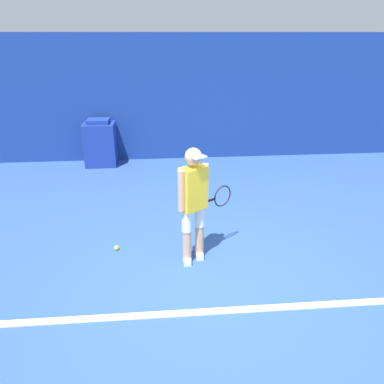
% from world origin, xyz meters
% --- Properties ---
extents(ground_plane, '(24.00, 24.00, 0.00)m').
position_xyz_m(ground_plane, '(0.00, 0.00, 0.00)').
color(ground_plane, '#2D5193').
extents(back_wall, '(24.00, 0.10, 2.93)m').
position_xyz_m(back_wall, '(0.00, 5.20, 1.47)').
color(back_wall, navy).
rests_on(back_wall, ground_plane).
extents(court_baseline, '(21.60, 0.10, 0.01)m').
position_xyz_m(court_baseline, '(0.00, -0.54, 0.01)').
color(court_baseline, white).
rests_on(court_baseline, ground_plane).
extents(tennis_player, '(0.78, 0.58, 1.61)m').
position_xyz_m(tennis_player, '(-0.20, 0.57, 0.89)').
color(tennis_player, tan).
rests_on(tennis_player, ground_plane).
extents(tennis_ball, '(0.07, 0.07, 0.07)m').
position_xyz_m(tennis_ball, '(-1.30, 0.89, 0.03)').
color(tennis_ball, '#D1E533').
rests_on(tennis_ball, ground_plane).
extents(covered_chair, '(0.71, 0.59, 1.10)m').
position_xyz_m(covered_chair, '(-2.02, 4.81, 0.52)').
color(covered_chair, navy).
rests_on(covered_chair, ground_plane).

